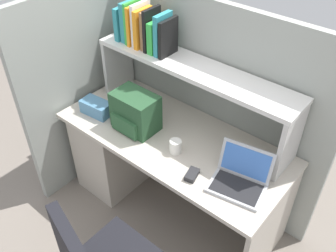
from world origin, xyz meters
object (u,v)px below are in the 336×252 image
(computer_mouse, at_px, (192,175))
(tissue_box, at_px, (96,108))
(paper_cup, at_px, (175,146))
(backpack, at_px, (135,112))
(laptop, at_px, (240,178))

(computer_mouse, bearing_deg, tissue_box, 162.49)
(paper_cup, height_order, tissue_box, tissue_box)
(backpack, xyz_separation_m, tissue_box, (-0.33, -0.06, -0.08))
(backpack, relative_size, computer_mouse, 2.88)
(laptop, bearing_deg, paper_cup, -176.88)
(computer_mouse, height_order, paper_cup, paper_cup)
(laptop, bearing_deg, computer_mouse, -152.09)
(backpack, height_order, computer_mouse, backpack)
(laptop, bearing_deg, tissue_box, -176.34)
(computer_mouse, bearing_deg, backpack, 154.23)
(laptop, distance_m, paper_cup, 0.46)
(laptop, relative_size, tissue_box, 1.61)
(tissue_box, bearing_deg, paper_cup, -1.81)
(computer_mouse, xyz_separation_m, tissue_box, (-0.90, 0.06, 0.03))
(backpack, distance_m, paper_cup, 0.37)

